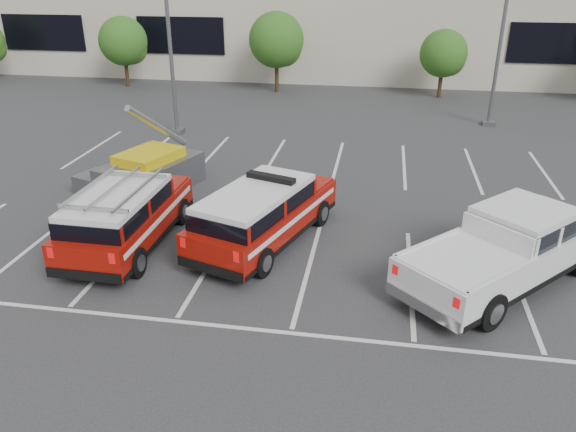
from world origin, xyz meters
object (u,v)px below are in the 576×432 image
at_px(tree_mid_left, 278,42).
at_px(light_pole_mid, 504,17).
at_px(tree_left, 125,43).
at_px(utility_rig, 147,172).
at_px(tree_mid_right, 445,55).
at_px(light_pole_left, 168,20).
at_px(fire_chief_suv, 263,218).
at_px(convention_building, 369,3).
at_px(white_pickup, 507,255).
at_px(ladder_suv, 126,221).

xyz_separation_m(tree_mid_left, light_pole_mid, (11.91, -6.05, 2.14)).
xyz_separation_m(tree_left, utility_rig, (8.40, -17.21, -2.13)).
height_order(tree_left, tree_mid_right, tree_left).
relative_size(light_pole_mid, utility_rig, 2.46).
relative_size(light_pole_left, utility_rig, 2.46).
relative_size(light_pole_left, light_pole_mid, 1.00).
bearing_deg(light_pole_left, tree_left, 124.52).
bearing_deg(fire_chief_suv, tree_mid_right, 90.77).
height_order(tree_mid_left, light_pole_mid, light_pole_mid).
xyz_separation_m(light_pole_left, light_pole_mid, (15.00, 4.00, 0.00)).
xyz_separation_m(fire_chief_suv, utility_rig, (-5.01, 3.45, -0.15)).
distance_m(tree_left, light_pole_left, 12.43).
bearing_deg(light_pole_mid, tree_left, 164.57).
relative_size(tree_mid_right, light_pole_left, 0.39).
height_order(convention_building, utility_rig, convention_building).
bearing_deg(light_pole_left, white_pickup, -41.89).
height_order(tree_left, light_pole_mid, light_pole_mid).
height_order(ladder_suv, utility_rig, utility_rig).
height_order(tree_mid_right, ladder_suv, tree_mid_right).
distance_m(light_pole_left, light_pole_mid, 15.52).
xyz_separation_m(fire_chief_suv, white_pickup, (6.56, -1.10, -0.03)).
relative_size(tree_left, white_pickup, 0.73).
bearing_deg(tree_mid_left, ladder_suv, -91.07).
xyz_separation_m(white_pickup, utility_rig, (-11.57, 4.55, -0.12)).
bearing_deg(ladder_suv, utility_rig, 106.19).
bearing_deg(light_pole_left, ladder_suv, -76.85).
height_order(tree_left, white_pickup, tree_left).
distance_m(light_pole_left, ladder_suv, 12.59).
bearing_deg(tree_mid_right, light_pole_mid, -72.48).
relative_size(tree_mid_left, ladder_suv, 0.93).
bearing_deg(ladder_suv, convention_building, 80.80).
distance_m(light_pole_mid, ladder_suv, 20.27).
relative_size(tree_mid_left, light_pole_left, 0.47).
relative_size(white_pickup, ladder_suv, 1.16).
xyz_separation_m(light_pole_mid, ladder_suv, (-12.31, -15.50, -4.37)).
xyz_separation_m(convention_building, fire_chief_suv, (-1.69, -30.47, -3.92)).
bearing_deg(tree_mid_right, utility_rig, -123.99).
relative_size(convention_building, tree_mid_left, 12.38).
distance_m(convention_building, white_pickup, 32.19).
xyz_separation_m(tree_mid_right, light_pole_mid, (1.91, -6.05, 2.68)).
bearing_deg(tree_left, tree_mid_right, -0.00).
height_order(tree_mid_left, white_pickup, tree_mid_left).
bearing_deg(light_pole_mid, white_pickup, -97.06).
distance_m(tree_mid_left, white_pickup, 24.03).
xyz_separation_m(tree_left, tree_mid_right, (20.00, -0.00, -0.27)).
height_order(tree_mid_right, light_pole_left, light_pole_left).
relative_size(convention_building, ladder_suv, 11.49).
xyz_separation_m(tree_mid_right, fire_chief_suv, (-6.60, -20.66, -1.70)).
bearing_deg(light_pole_mid, tree_mid_right, 107.52).
height_order(tree_mid_left, fire_chief_suv, tree_mid_left).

